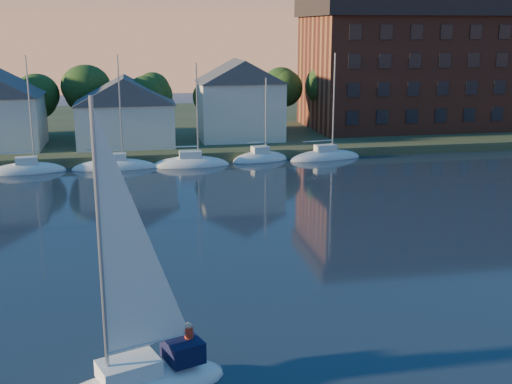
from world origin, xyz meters
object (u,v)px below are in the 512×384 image
object	(u,v)px
clubhouse_east	(240,99)
condo_block	(417,63)
clubhouse_centre	(125,110)
hero_sailboat	(133,384)

from	to	relation	value
clubhouse_east	condo_block	size ratio (longest dim) A/B	0.34
clubhouse_centre	hero_sailboat	world-z (taller)	hero_sailboat
hero_sailboat	condo_block	bearing A→B (deg)	-142.62
clubhouse_centre	condo_block	distance (m)	41.05
condo_block	hero_sailboat	xyz separation A→B (m)	(-39.75, -61.10, -9.23)
clubhouse_centre	clubhouse_east	distance (m)	14.17
clubhouse_east	condo_block	distance (m)	26.94
clubhouse_centre	clubhouse_east	size ratio (longest dim) A/B	1.10
clubhouse_centre	hero_sailboat	size ratio (longest dim) A/B	0.87
condo_block	hero_sailboat	size ratio (longest dim) A/B	2.34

